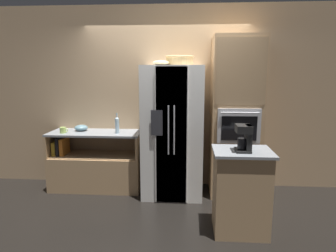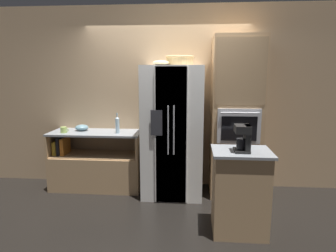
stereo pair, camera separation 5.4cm
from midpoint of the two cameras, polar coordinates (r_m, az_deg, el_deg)
ground_plane at (r=4.61m, az=-1.14°, el=-12.76°), size 20.00×20.00×0.00m
wall_back at (r=4.73m, az=-0.68°, el=5.38°), size 12.00×0.06×2.80m
counter_left at (r=4.86m, az=-13.84°, el=-7.78°), size 1.39×0.56×0.90m
refrigerator at (r=4.37m, az=0.58°, el=-1.02°), size 0.86×0.80×1.89m
wall_oven at (r=4.45m, az=12.40°, el=1.60°), size 0.70×0.69×2.30m
island_counter at (r=3.54m, az=13.25°, el=-11.98°), size 0.64×0.54×0.96m
wicker_basket at (r=4.33m, az=1.89°, el=12.42°), size 0.40×0.40×0.13m
fruit_bowl at (r=4.24m, az=-1.72°, el=11.96°), size 0.24×0.24×0.07m
bottle_tall at (r=4.52m, az=-10.00°, el=0.25°), size 0.06×0.06×0.31m
mug at (r=4.76m, az=-19.67°, el=-0.75°), size 0.12×0.09×0.09m
mixing_bowl at (r=4.85m, az=-16.52°, el=-0.33°), size 0.20×0.20×0.09m
coffee_maker at (r=3.31m, az=14.00°, el=-2.05°), size 0.16×0.21×0.29m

